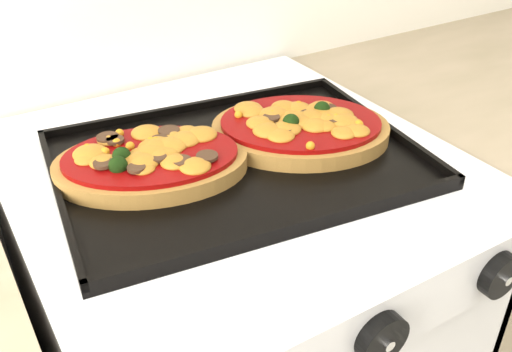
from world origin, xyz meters
TOP-DOWN VIEW (x-y plane):
  - control_panel at (0.02, 1.39)m, footprint 0.60×0.02m
  - knob_center at (0.01, 1.37)m, footprint 0.06×0.02m
  - knob_right at (0.20, 1.37)m, footprint 0.06×0.02m
  - baking_tray at (0.01, 1.67)m, footprint 0.52×0.41m
  - pizza_left at (-0.10, 1.70)m, footprint 0.30×0.25m
  - pizza_right at (0.12, 1.68)m, footprint 0.32×0.30m

SIDE VIEW (x-z plane):
  - control_panel at x=0.02m, z-range 0.81..0.90m
  - knob_center at x=0.01m, z-range 0.82..0.89m
  - knob_right at x=0.20m, z-range 0.83..0.88m
  - baking_tray at x=0.01m, z-range 0.91..0.93m
  - pizza_left at x=-0.10m, z-range 0.92..0.96m
  - pizza_right at x=0.12m, z-range 0.92..0.96m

